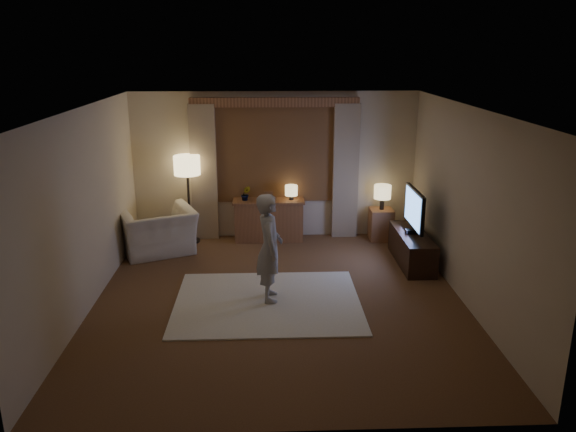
{
  "coord_description": "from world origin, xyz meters",
  "views": [
    {
      "loc": [
        -0.16,
        -7.03,
        3.34
      ],
      "look_at": [
        0.15,
        0.6,
        1.02
      ],
      "focal_mm": 35.0,
      "sensor_mm": 36.0,
      "label": 1
    }
  ],
  "objects_px": {
    "armchair": "(158,231)",
    "side_table": "(381,224)",
    "sideboard": "(269,221)",
    "person": "(270,248)",
    "tv_stand": "(412,248)"
  },
  "relations": [
    {
      "from": "sideboard",
      "to": "armchair",
      "type": "relative_size",
      "value": 1.03
    },
    {
      "from": "armchair",
      "to": "side_table",
      "type": "xyz_separation_m",
      "value": [
        3.86,
        0.53,
        -0.1
      ]
    },
    {
      "from": "armchair",
      "to": "side_table",
      "type": "distance_m",
      "value": 3.9
    },
    {
      "from": "armchair",
      "to": "tv_stand",
      "type": "bearing_deg",
      "value": 147.69
    },
    {
      "from": "armchair",
      "to": "person",
      "type": "relative_size",
      "value": 0.79
    },
    {
      "from": "sideboard",
      "to": "person",
      "type": "xyz_separation_m",
      "value": [
        -0.0,
        -2.49,
        0.41
      ]
    },
    {
      "from": "side_table",
      "to": "tv_stand",
      "type": "bearing_deg",
      "value": -77.28
    },
    {
      "from": "side_table",
      "to": "person",
      "type": "relative_size",
      "value": 0.38
    },
    {
      "from": "sideboard",
      "to": "person",
      "type": "relative_size",
      "value": 0.81
    },
    {
      "from": "person",
      "to": "tv_stand",
      "type": "bearing_deg",
      "value": -63.77
    },
    {
      "from": "tv_stand",
      "to": "person",
      "type": "relative_size",
      "value": 0.94
    },
    {
      "from": "side_table",
      "to": "person",
      "type": "distance_m",
      "value": 3.2
    },
    {
      "from": "armchair",
      "to": "person",
      "type": "distance_m",
      "value": 2.69
    },
    {
      "from": "tv_stand",
      "to": "sideboard",
      "type": "bearing_deg",
      "value": 151.69
    },
    {
      "from": "sideboard",
      "to": "armchair",
      "type": "distance_m",
      "value": 1.95
    }
  ]
}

